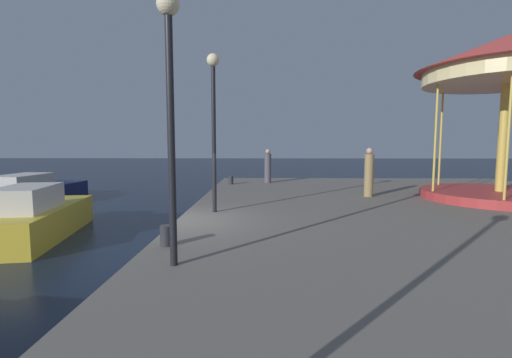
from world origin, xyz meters
The scene contains 11 objects.
ground_plane centered at (0.00, 0.00, 0.00)m, with size 120.00×120.00×0.00m, color black.
quay_dock centered at (7.70, 0.00, 0.40)m, with size 15.41×23.19×0.80m, color slate.
motorboat_navy centered at (-8.64, 7.34, 0.53)m, with size 2.38×5.89×1.40m.
motorboat_yellow centered at (-4.45, 1.08, 0.61)m, with size 2.54×5.06×1.60m.
carousel centered at (10.70, 3.69, 5.11)m, with size 5.99×5.99×5.72m.
lamp_post_mid_promenade centered at (0.81, -3.48, 3.74)m, with size 0.36×0.36×4.30m.
lamp_post_far_end centered at (0.85, 1.16, 3.87)m, with size 0.36×0.36×4.52m.
bollard_south centered at (0.67, 8.37, 1.00)m, with size 0.24×0.24×0.40m, color #2D2D33.
bollard_north centered at (0.38, -2.35, 1.00)m, with size 0.24×0.24×0.40m, color #2D2D33.
person_far_corner centered at (2.50, 9.12, 1.60)m, with size 0.34×0.34×1.72m.
person_mid_promenade centered at (6.25, 4.37, 1.66)m, with size 0.34×0.34×1.84m.
Camera 1 is at (2.28, -9.17, 2.79)m, focal length 25.15 mm.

